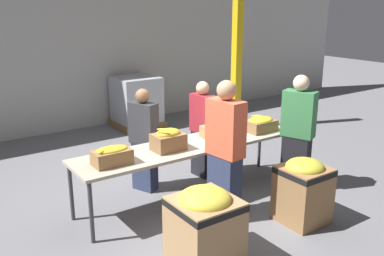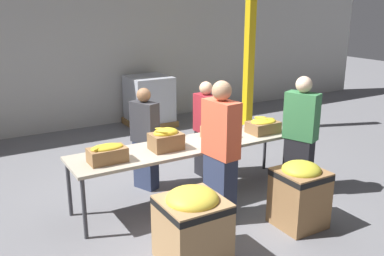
% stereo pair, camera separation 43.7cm
% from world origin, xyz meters
% --- Properties ---
extents(ground_plane, '(30.00, 30.00, 0.00)m').
position_xyz_m(ground_plane, '(0.00, 0.00, 0.00)').
color(ground_plane, slate).
extents(wall_back, '(16.00, 0.08, 4.00)m').
position_xyz_m(wall_back, '(0.00, 4.24, 2.00)').
color(wall_back, '#B7B7B2').
rests_on(wall_back, ground_plane).
extents(sorting_table, '(3.32, 0.77, 0.80)m').
position_xyz_m(sorting_table, '(0.00, 0.00, 0.75)').
color(sorting_table, '#B2A893').
rests_on(sorting_table, ground_plane).
extents(banana_box_0, '(0.45, 0.27, 0.23)m').
position_xyz_m(banana_box_0, '(-1.21, -0.09, 0.91)').
color(banana_box_0, olive).
rests_on(banana_box_0, sorting_table).
extents(banana_box_1, '(0.41, 0.30, 0.30)m').
position_xyz_m(banana_box_1, '(-0.39, -0.03, 0.95)').
color(banana_box_1, olive).
rests_on(banana_box_1, sorting_table).
extents(banana_box_2, '(0.41, 0.30, 0.25)m').
position_xyz_m(banana_box_2, '(0.48, 0.05, 0.91)').
color(banana_box_2, '#A37A4C').
rests_on(banana_box_2, sorting_table).
extents(banana_box_3, '(0.45, 0.31, 0.24)m').
position_xyz_m(banana_box_3, '(1.19, -0.09, 0.91)').
color(banana_box_3, olive).
rests_on(banana_box_3, sorting_table).
extents(volunteer_0, '(0.38, 0.51, 1.69)m').
position_xyz_m(volunteer_0, '(1.45, -0.59, 0.84)').
color(volunteer_0, black).
rests_on(volunteer_0, ground_plane).
extents(volunteer_1, '(0.29, 0.50, 1.78)m').
position_xyz_m(volunteer_1, '(0.02, -0.70, 0.88)').
color(volunteer_1, '#2D3856').
rests_on(volunteer_1, ground_plane).
extents(volunteer_2, '(0.23, 0.42, 1.51)m').
position_xyz_m(volunteer_2, '(0.61, 0.58, 0.75)').
color(volunteer_2, black).
rests_on(volunteer_2, ground_plane).
extents(volunteer_3, '(0.34, 0.45, 1.51)m').
position_xyz_m(volunteer_3, '(-0.39, 0.63, 0.75)').
color(volunteer_3, '#2D3856').
rests_on(volunteer_3, ground_plane).
extents(donation_bin_0, '(0.65, 0.65, 0.83)m').
position_xyz_m(donation_bin_0, '(-0.75, -1.33, 0.44)').
color(donation_bin_0, tan).
rests_on(donation_bin_0, ground_plane).
extents(donation_bin_1, '(0.56, 0.56, 0.83)m').
position_xyz_m(donation_bin_1, '(0.76, -1.33, 0.44)').
color(donation_bin_1, olive).
rests_on(donation_bin_1, ground_plane).
extents(support_pillar, '(0.16, 0.16, 4.00)m').
position_xyz_m(support_pillar, '(2.72, 2.27, 2.00)').
color(support_pillar, yellow).
rests_on(support_pillar, ground_plane).
extents(pallet_stack_0, '(0.97, 0.97, 1.10)m').
position_xyz_m(pallet_stack_0, '(1.07, 3.67, 0.54)').
color(pallet_stack_0, olive).
rests_on(pallet_stack_0, ground_plane).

